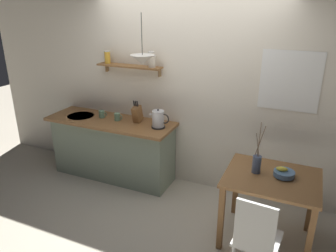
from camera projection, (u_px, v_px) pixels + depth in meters
ground_plane at (167, 202)px, 4.21m from camera, size 14.00×14.00×0.00m
back_wall at (202, 90)px, 4.20m from camera, size 6.80×0.11×2.70m
kitchen_counter at (113, 148)px, 4.70m from camera, size 1.83×0.63×0.88m
wall_shelf at (133, 63)px, 4.30m from camera, size 0.92×0.20×0.33m
dining_table at (271, 187)px, 3.34m from camera, size 0.93×0.78×0.77m
dining_chair_near at (256, 238)px, 2.82m from camera, size 0.42×0.43×0.93m
fruit_bowl at (284, 173)px, 3.27m from camera, size 0.21×0.21×0.11m
twig_vase at (257, 163)px, 3.34m from camera, size 0.10×0.09×0.56m
electric_kettle at (158, 119)px, 4.22m from camera, size 0.27×0.18×0.25m
knife_block at (137, 114)px, 4.40m from camera, size 0.09×0.18×0.31m
coffee_mug_by_sink at (102, 114)px, 4.60m from camera, size 0.12×0.08×0.10m
coffee_mug_spare at (117, 117)px, 4.49m from camera, size 0.12×0.08×0.10m
pendant_lamp at (142, 60)px, 3.93m from camera, size 0.29×0.29×0.60m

